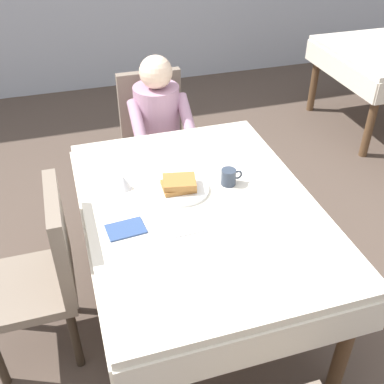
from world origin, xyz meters
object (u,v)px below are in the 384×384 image
(diner_person, at_px, (159,123))
(syrup_pitcher, at_px, (123,182))
(dining_table_main, at_px, (200,218))
(plate_breakfast, at_px, (181,189))
(knife_right_of_plate, at_px, (218,186))
(background_table_far, at_px, (383,62))
(fork_left_of_plate, at_px, (145,199))
(breakfast_stack, at_px, (179,184))
(spoon_near_edge, at_px, (191,233))
(cup_coffee, at_px, (229,177))
(chair_left_side, at_px, (44,268))
(chair_diner, at_px, (154,131))

(diner_person, bearing_deg, syrup_pitcher, 64.81)
(dining_table_main, height_order, syrup_pitcher, syrup_pitcher)
(plate_breakfast, relative_size, syrup_pitcher, 3.50)
(knife_right_of_plate, height_order, background_table_far, knife_right_of_plate)
(syrup_pitcher, xyz_separation_m, fork_left_of_plate, (0.08, -0.12, -0.04))
(syrup_pitcher, bearing_deg, plate_breakfast, -21.00)
(breakfast_stack, relative_size, spoon_near_edge, 1.22)
(syrup_pitcher, height_order, background_table_far, syrup_pitcher)
(syrup_pitcher, bearing_deg, cup_coffee, -12.61)
(chair_left_side, bearing_deg, knife_right_of_plate, -82.90)
(cup_coffee, bearing_deg, background_table_far, 36.82)
(chair_diner, distance_m, background_table_far, 2.25)
(dining_table_main, bearing_deg, spoon_near_edge, -118.56)
(knife_right_of_plate, height_order, spoon_near_edge, same)
(spoon_near_edge, distance_m, background_table_far, 2.99)
(background_table_far, bearing_deg, diner_person, -163.84)
(plate_breakfast, bearing_deg, diner_person, 83.90)
(knife_right_of_plate, bearing_deg, syrup_pitcher, 74.17)
(cup_coffee, bearing_deg, syrup_pitcher, 167.39)
(syrup_pitcher, height_order, fork_left_of_plate, syrup_pitcher)
(plate_breakfast, relative_size, cup_coffee, 2.48)
(plate_breakfast, relative_size, knife_right_of_plate, 1.40)
(knife_right_of_plate, bearing_deg, plate_breakfast, 83.23)
(breakfast_stack, relative_size, knife_right_of_plate, 0.92)
(chair_left_side, relative_size, background_table_far, 0.83)
(fork_left_of_plate, distance_m, knife_right_of_plate, 0.38)
(dining_table_main, xyz_separation_m, breakfast_stack, (-0.07, 0.13, 0.13))
(chair_diner, height_order, spoon_near_edge, chair_diner)
(cup_coffee, relative_size, knife_right_of_plate, 0.57)
(cup_coffee, bearing_deg, dining_table_main, -147.96)
(diner_person, xyz_separation_m, spoon_near_edge, (-0.14, -1.21, 0.07))
(knife_right_of_plate, bearing_deg, chair_left_side, 96.34)
(chair_diner, relative_size, diner_person, 0.83)
(chair_diner, bearing_deg, dining_table_main, 88.21)
(cup_coffee, xyz_separation_m, background_table_far, (2.05, 1.53, -0.16))
(diner_person, distance_m, syrup_pitcher, 0.87)
(dining_table_main, xyz_separation_m, plate_breakfast, (-0.06, 0.13, 0.10))
(diner_person, xyz_separation_m, background_table_far, (2.20, 0.64, -0.05))
(chair_left_side, height_order, knife_right_of_plate, chair_left_side)
(breakfast_stack, bearing_deg, dining_table_main, -62.79)
(plate_breakfast, bearing_deg, breakfast_stack, 176.52)
(knife_right_of_plate, xyz_separation_m, background_table_far, (2.10, 1.54, -0.12))
(breakfast_stack, height_order, spoon_near_edge, breakfast_stack)
(fork_left_of_plate, xyz_separation_m, spoon_near_edge, (0.14, -0.31, 0.00))
(dining_table_main, distance_m, chair_left_side, 0.78)
(cup_coffee, relative_size, spoon_near_edge, 0.75)
(dining_table_main, height_order, chair_left_side, chair_left_side)
(spoon_near_edge, bearing_deg, cup_coffee, 44.46)
(dining_table_main, bearing_deg, knife_right_of_plate, 40.38)
(diner_person, bearing_deg, chair_left_side, 51.48)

